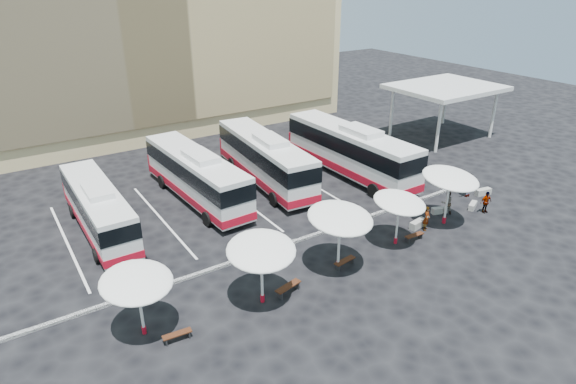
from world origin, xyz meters
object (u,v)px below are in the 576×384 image
passenger_0 (427,218)px  passenger_1 (447,203)px  sunshade_0 (137,282)px  conc_bench_3 (483,192)px  sunshade_2 (340,218)px  passenger_2 (486,202)px  sunshade_4 (450,179)px  bus_0 (98,207)px  conc_bench_1 (440,210)px  wood_bench_3 (414,236)px  wood_bench_0 (177,335)px  bus_3 (350,149)px  passenger_3 (468,185)px  sunshade_1 (261,250)px  wood_bench_1 (288,287)px  conc_bench_2 (473,206)px  sunshade_3 (400,203)px  bus_2 (265,158)px  bus_1 (196,174)px  wood_bench_2 (345,262)px  conc_bench_0 (418,224)px

passenger_0 → passenger_1: (2.90, 0.77, 0.02)m
sunshade_0 → conc_bench_3: bearing=2.4°
sunshade_0 → sunshade_2: (10.90, -0.67, 0.35)m
passenger_2 → sunshade_4: bearing=-177.2°
bus_0 → conc_bench_1: size_ratio=9.55×
conc_bench_1 → wood_bench_3: bearing=-158.6°
sunshade_4 → wood_bench_0: 19.35m
bus_3 → passenger_3: (4.64, -8.13, -1.28)m
sunshade_1 → wood_bench_1: size_ratio=2.65×
sunshade_1 → wood_bench_3: bearing=0.7°
wood_bench_0 → conc_bench_1: (19.98, 2.14, -0.10)m
sunshade_4 → sunshade_1: bearing=-177.4°
bus_3 → conc_bench_2: bus_3 is taller
wood_bench_1 → conc_bench_2: wood_bench_1 is taller
bus_0 → passenger_0: bus_0 is taller
sunshade_4 → wood_bench_1: bearing=-176.5°
wood_bench_3 → passenger_3: (8.13, 2.43, 0.59)m
bus_3 → sunshade_2: bus_3 is taller
conc_bench_2 → conc_bench_3: size_ratio=0.87×
sunshade_3 → conc_bench_1: (5.48, 1.28, -2.59)m
sunshade_3 → wood_bench_0: size_ratio=3.09×
bus_2 → passenger_0: 13.36m
wood_bench_0 → conc_bench_1: size_ratio=1.19×
bus_2 → wood_bench_3: size_ratio=9.54×
bus_1 → passenger_3: bus_1 is taller
wood_bench_0 → passenger_3: 24.03m
sunshade_0 → sunshade_2: 10.93m
bus_2 → passenger_2: 16.48m
sunshade_3 → sunshade_0: bearing=178.3°
bus_3 → wood_bench_0: size_ratio=10.01×
wood_bench_1 → conc_bench_3: 19.07m
wood_bench_1 → passenger_3: size_ratio=0.90×
wood_bench_1 → passenger_1: bearing=6.5°
passenger_3 → passenger_1: bearing=21.8°
wood_bench_1 → bus_3: bearing=39.6°
bus_0 → wood_bench_2: size_ratio=7.44×
sunshade_3 → conc_bench_2: size_ratio=3.80×
wood_bench_1 → conc_bench_0: (11.02, 1.33, -0.12)m
sunshade_3 → conc_bench_2: 8.46m
sunshade_1 → bus_3: bearing=36.3°
sunshade_1 → conc_bench_3: size_ratio=3.39×
sunshade_3 → wood_bench_3: size_ratio=3.10×
bus_1 → sunshade_1: 13.26m
passenger_3 → conc_bench_2: bearing=54.3°
sunshade_0 → sunshade_1: bearing=-9.4°
bus_3 → sunshade_1: bus_3 is taller
bus_2 → conc_bench_1: bus_2 is taller
bus_2 → passenger_2: bearing=-47.3°
sunshade_3 → bus_0: bearing=142.4°
wood_bench_3 → conc_bench_0: bearing=36.1°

